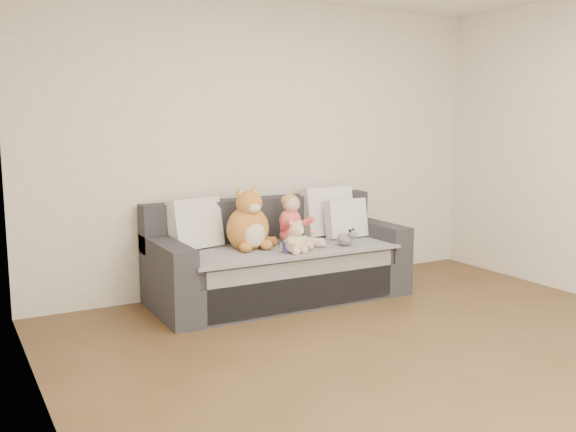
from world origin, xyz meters
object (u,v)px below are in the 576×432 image
Objects in this scene: toddler at (293,223)px; plush_cat at (249,225)px; sippy_cup at (287,245)px; teddy_bear at (296,240)px; sofa at (277,263)px.

toddler is 0.81× the size of plush_cat.
plush_cat reaches higher than sippy_cup.
toddler is 0.38m from teddy_bear.
plush_cat is (-0.41, 0.02, 0.02)m from toddler.
plush_cat is at bearing -174.56° from sofa.
plush_cat is 0.45m from teddy_bear.
plush_cat is 0.38m from sippy_cup.
sippy_cup is (0.19, -0.30, -0.14)m from plush_cat.
teddy_bear is at bearing -129.24° from toddler.
toddler is at bearing -5.53° from plush_cat.
sippy_cup is at bearing -141.78° from toddler.
sofa is 0.48m from teddy_bear.
toddler is at bearing 52.12° from sippy_cup.
teddy_bear reaches higher than sippy_cup.
teddy_bear is (-0.16, -0.34, -0.07)m from toddler.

